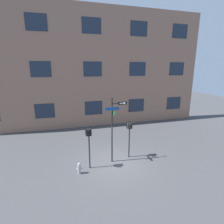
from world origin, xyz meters
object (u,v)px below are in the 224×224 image
pedestrian_signal_left (89,137)px  fire_hydrant (79,168)px  street_sign_pole (113,125)px  pedestrian_signal_right (130,130)px

pedestrian_signal_left → fire_hydrant: (-0.69, -0.41, -1.70)m
street_sign_pole → pedestrian_signal_left: street_sign_pole is taller
pedestrian_signal_left → fire_hydrant: bearing=-148.9°
fire_hydrant → pedestrian_signal_left: bearing=31.1°
street_sign_pole → fire_hydrant: 3.29m
street_sign_pole → pedestrian_signal_left: size_ratio=1.65×
pedestrian_signal_right → street_sign_pole: bearing=-168.2°
street_sign_pole → pedestrian_signal_left: bearing=-166.9°
pedestrian_signal_right → pedestrian_signal_left: bearing=-167.4°
street_sign_pole → fire_hydrant: size_ratio=6.17×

